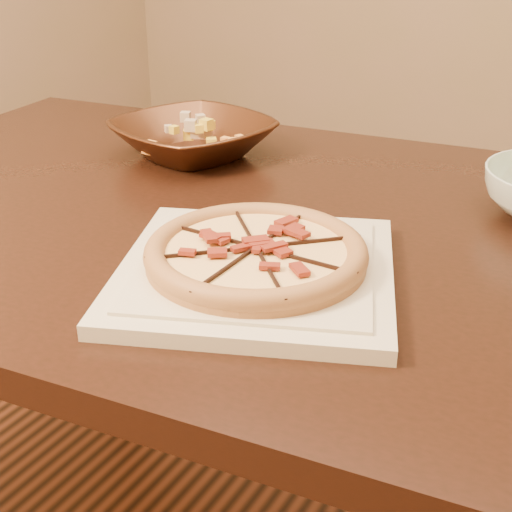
# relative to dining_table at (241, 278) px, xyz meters

# --- Properties ---
(dining_table) EXTENTS (1.43, 1.01, 0.75)m
(dining_table) POSITION_rel_dining_table_xyz_m (0.00, 0.00, 0.00)
(dining_table) COLOR black
(dining_table) RESTS_ON floor
(plate) EXTENTS (0.40, 0.40, 0.02)m
(plate) POSITION_rel_dining_table_xyz_m (0.12, -0.17, 0.12)
(plate) COLOR beige
(plate) RESTS_ON dining_table
(pizza) EXTENTS (0.25, 0.25, 0.03)m
(pizza) POSITION_rel_dining_table_xyz_m (0.12, -0.17, 0.14)
(pizza) COLOR #A97642
(pizza) RESTS_ON plate
(bronze_bowl) EXTENTS (0.31, 0.31, 0.06)m
(bronze_bowl) POSITION_rel_dining_table_xyz_m (-0.20, 0.17, 0.14)
(bronze_bowl) COLOR #58331E
(bronze_bowl) RESTS_ON dining_table
(mixed_dish) EXTENTS (0.11, 0.12, 0.03)m
(mixed_dish) POSITION_rel_dining_table_xyz_m (-0.20, 0.17, 0.18)
(mixed_dish) COLOR tan
(mixed_dish) RESTS_ON bronze_bowl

